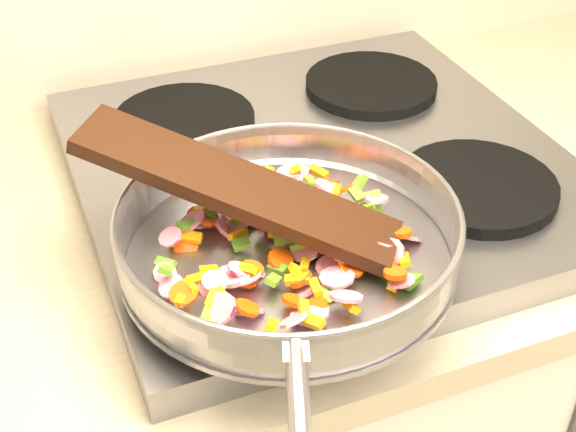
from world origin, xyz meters
name	(u,v)px	position (x,y,z in m)	size (l,w,h in m)	color
cooktop	(321,170)	(-0.70, 1.67, 0.92)	(0.60, 0.60, 0.04)	#939399
grate_fl	(256,241)	(-0.84, 1.52, 0.95)	(0.19, 0.19, 0.02)	black
grate_fr	(477,186)	(-0.56, 1.52, 0.95)	(0.19, 0.19, 0.02)	black
grate_bl	(184,121)	(-0.84, 1.81, 0.95)	(0.19, 0.19, 0.02)	black
grate_br	(371,84)	(-0.56, 1.81, 0.95)	(0.19, 0.19, 0.02)	black
saute_pan	(288,234)	(-0.82, 1.47, 0.99)	(0.39, 0.54, 0.06)	#9E9EA5
vegetable_heap	(287,237)	(-0.82, 1.49, 0.98)	(0.29, 0.27, 0.05)	#569221
wooden_spatula	(238,188)	(-0.86, 1.52, 1.03)	(0.34, 0.08, 0.02)	black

